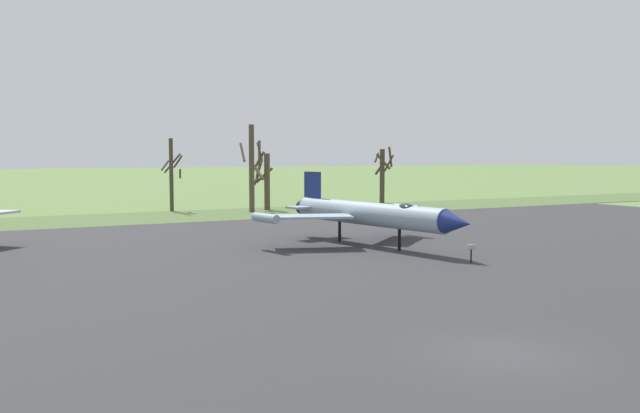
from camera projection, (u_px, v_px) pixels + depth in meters
ground_plane at (503, 355)px, 19.16m from camera, size 600.00×600.00×0.00m
asphalt_apron at (284, 272)px, 32.75m from camera, size 103.89×51.19×0.05m
grass_verge_strip at (142, 218)px, 60.71m from camera, size 163.89×12.00×0.06m
jet_fighter_front_right at (370, 214)px, 41.65m from camera, size 12.89×15.12×4.65m
info_placard_front_right at (471, 252)px, 35.22m from camera, size 0.53×0.32×1.07m
bare_tree_left_of_center at (172, 173)px, 67.77m from camera, size 2.28×2.36×7.52m
bare_tree_center at (252, 167)px, 66.58m from camera, size 2.52×2.48×8.87m
bare_tree_right_of_center at (264, 177)px, 69.38m from camera, size 2.62×2.82×7.36m
bare_tree_far_right at (383, 173)px, 79.32m from camera, size 2.74×2.66×6.84m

